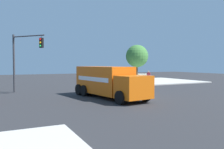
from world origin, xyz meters
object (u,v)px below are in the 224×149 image
at_px(traffic_light_primary, 23,54).
at_px(pedestrian_near_corner, 148,76).
at_px(delivery_truck, 109,81).
at_px(shade_tree_near, 137,56).

xyz_separation_m(traffic_light_primary, pedestrian_near_corner, (-17.78, -3.56, -2.75)).
relative_size(delivery_truck, traffic_light_primary, 1.40).
bearing_deg(shade_tree_near, traffic_light_primary, 27.09).
bearing_deg(pedestrian_near_corner, shade_tree_near, -108.62).
xyz_separation_m(pedestrian_near_corner, shade_tree_near, (-2.25, -6.68, 3.16)).
height_order(delivery_truck, pedestrian_near_corner, delivery_truck).
distance_m(traffic_light_primary, shade_tree_near, 22.51).
bearing_deg(delivery_truck, traffic_light_primary, -48.06).
height_order(traffic_light_primary, pedestrian_near_corner, traffic_light_primary).
relative_size(traffic_light_primary, pedestrian_near_corner, 3.42).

